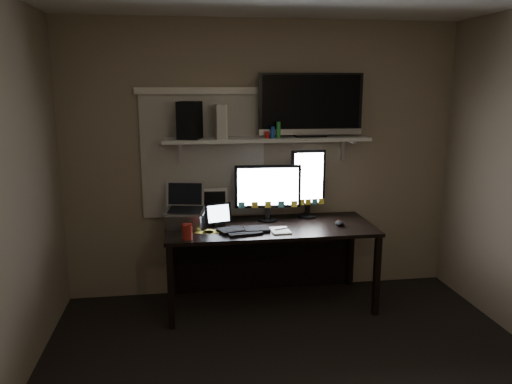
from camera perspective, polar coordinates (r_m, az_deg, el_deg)
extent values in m
plane|color=#7D6F5A|center=(4.60, 0.84, 3.64)|extent=(3.60, 0.00, 3.60)
cube|color=#B2ACA0|center=(4.52, -6.05, 4.07)|extent=(1.10, 0.02, 1.10)
cube|color=black|center=(4.35, 1.61, -4.08)|extent=(1.80, 0.75, 0.03)
cube|color=black|center=(4.79, 0.84, -7.09)|extent=(1.80, 0.02, 0.70)
cube|color=black|center=(4.10, -9.73, -10.73)|extent=(0.05, 0.05, 0.70)
cube|color=black|center=(4.39, 13.63, -9.30)|extent=(0.05, 0.05, 0.70)
cube|color=black|center=(4.72, -9.57, -7.58)|extent=(0.05, 0.05, 0.70)
cube|color=black|center=(4.98, 10.76, -6.57)|extent=(0.05, 0.05, 0.70)
cube|color=beige|center=(4.40, 1.21, 6.08)|extent=(1.80, 0.35, 0.03)
cube|color=black|center=(4.45, 1.36, -0.04)|extent=(0.60, 0.09, 0.52)
cube|color=black|center=(4.58, 5.96, 0.99)|extent=(0.32, 0.08, 0.64)
cube|color=black|center=(4.18, -1.38, -4.35)|extent=(0.45, 0.24, 0.03)
ellipsoid|color=black|center=(4.41, 9.52, -3.53)|extent=(0.09, 0.13, 0.04)
cube|color=silver|center=(4.19, 2.78, -4.43)|extent=(0.16, 0.22, 0.01)
cube|color=black|center=(4.33, -4.32, -2.59)|extent=(0.25, 0.15, 0.20)
cube|color=black|center=(4.52, -4.93, -1.42)|extent=(0.23, 0.12, 0.28)
cube|color=#A3A2A7|center=(4.29, -8.07, -1.63)|extent=(0.38, 0.33, 0.38)
cylinder|color=maroon|center=(4.00, -7.89, -4.52)|extent=(0.09, 0.09, 0.12)
cube|color=black|center=(4.46, 6.25, 9.83)|extent=(0.92, 0.20, 0.55)
cube|color=beige|center=(4.31, -4.12, 8.05)|extent=(0.10, 0.25, 0.29)
cube|color=black|center=(4.29, -7.59, 8.13)|extent=(0.23, 0.25, 0.31)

